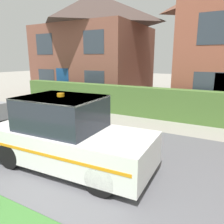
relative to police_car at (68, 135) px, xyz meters
name	(u,v)px	position (x,y,z in m)	size (l,w,h in m)	color
road_strip	(109,155)	(0.58, 1.02, -0.81)	(28.00, 5.37, 0.01)	#5B5B60
garden_hedge	(148,102)	(0.07, 5.64, -0.12)	(15.16, 0.60, 1.39)	#4C7233
police_car	(68,135)	(0.00, 0.00, 0.00)	(4.22, 1.91, 1.85)	black
house_left	(95,45)	(-5.68, 9.86, 2.83)	(7.33, 6.36, 7.14)	brown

